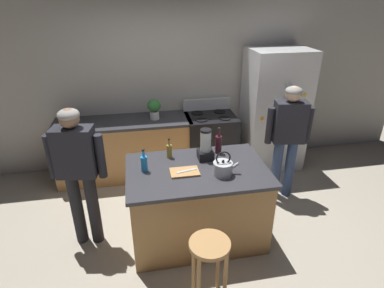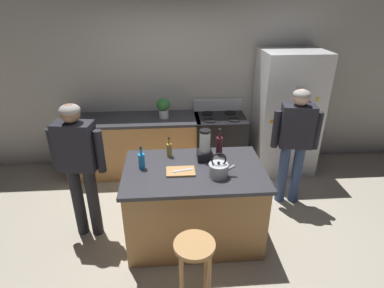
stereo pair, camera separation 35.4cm
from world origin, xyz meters
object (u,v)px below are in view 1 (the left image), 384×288
object	(u,v)px
potted_plant	(154,108)
blender_appliance	(206,147)
person_by_island_left	(78,167)
bottle_soda	(144,163)
kitchen_island	(197,203)
person_by_sink_right	(288,133)
stove_range	(210,142)
bottle_vinegar	(169,151)
bottle_wine	(218,144)
chef_knife	(186,171)
tea_kettle	(223,168)
cutting_board	(185,172)
bar_stool	(209,256)
refrigerator	(274,110)

from	to	relation	value
potted_plant	blender_appliance	size ratio (longest dim) A/B	0.84
person_by_island_left	bottle_soda	distance (m)	0.68
kitchen_island	person_by_sink_right	world-z (taller)	person_by_sink_right
stove_range	bottle_vinegar	bearing A→B (deg)	-122.62
bottle_wine	chef_knife	size ratio (longest dim) A/B	1.44
stove_range	person_by_island_left	bearing A→B (deg)	-141.68
blender_appliance	bottle_wine	distance (m)	0.22
kitchen_island	person_by_island_left	distance (m)	1.35
kitchen_island	tea_kettle	size ratio (longest dim) A/B	5.47
tea_kettle	kitchen_island	bearing A→B (deg)	145.33
person_by_island_left	bottle_soda	xyz separation A→B (m)	(0.68, -0.08, 0.02)
bottle_wine	blender_appliance	bearing A→B (deg)	-147.73
tea_kettle	blender_appliance	bearing A→B (deg)	105.23
kitchen_island	stove_range	size ratio (longest dim) A/B	1.39
bottle_wine	cutting_board	size ratio (longest dim) A/B	1.05
bar_stool	bottle_wine	distance (m)	1.35
stove_range	bottle_wine	size ratio (longest dim) A/B	3.43
bottle_vinegar	bottle_soda	distance (m)	0.39
bar_stool	blender_appliance	distance (m)	1.22
refrigerator	person_by_sink_right	world-z (taller)	refrigerator
stove_range	bar_stool	size ratio (longest dim) A/B	1.57
potted_plant	chef_knife	size ratio (longest dim) A/B	1.36
refrigerator	bottle_soda	size ratio (longest dim) A/B	7.31
kitchen_island	stove_range	distance (m)	1.61
person_by_island_left	bottle_vinegar	distance (m)	0.99
person_by_island_left	bottle_soda	world-z (taller)	person_by_island_left
kitchen_island	bottle_vinegar	world-z (taller)	bottle_vinegar
person_by_sink_right	bottle_soda	world-z (taller)	person_by_sink_right
tea_kettle	person_by_island_left	bearing A→B (deg)	168.31
stove_range	potted_plant	world-z (taller)	potted_plant
person_by_sink_right	kitchen_island	bearing A→B (deg)	-155.69
chef_knife	potted_plant	bearing A→B (deg)	84.81
chef_knife	blender_appliance	bearing A→B (deg)	32.87
tea_kettle	stove_range	bearing A→B (deg)	80.47
refrigerator	cutting_board	bearing A→B (deg)	-137.13
person_by_sink_right	cutting_board	xyz separation A→B (m)	(-1.47, -0.66, -0.04)
bar_stool	potted_plant	world-z (taller)	potted_plant
potted_plant	blender_appliance	world-z (taller)	blender_appliance
tea_kettle	cutting_board	xyz separation A→B (m)	(-0.38, 0.10, -0.07)
bottle_soda	cutting_board	xyz separation A→B (m)	(0.41, -0.12, -0.08)
blender_appliance	bottle_vinegar	size ratio (longest dim) A/B	1.52
person_by_island_left	bottle_wine	xyz separation A→B (m)	(1.55, 0.18, 0.04)
potted_plant	chef_knife	xyz separation A→B (m)	(0.21, -1.61, -0.15)
bar_stool	cutting_board	xyz separation A→B (m)	(-0.08, 0.82, 0.38)
blender_appliance	stove_range	bearing A→B (deg)	73.80
person_by_sink_right	cutting_board	world-z (taller)	person_by_sink_right
blender_appliance	chef_knife	bearing A→B (deg)	-134.68
tea_kettle	potted_plant	bearing A→B (deg)	108.33
person_by_sink_right	bottle_soda	distance (m)	1.96
potted_plant	bottle_vinegar	distance (m)	1.25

